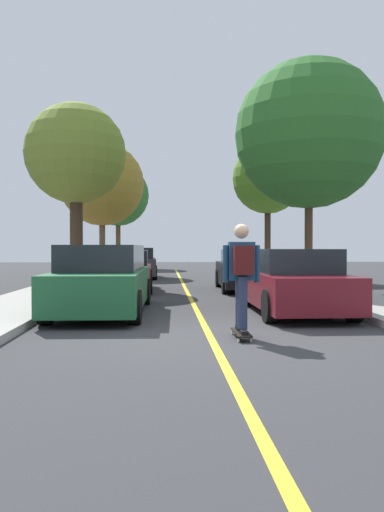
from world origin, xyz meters
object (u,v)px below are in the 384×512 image
object	(u,v)px
parked_car_right_near	(248,270)
parked_car_left_near	(124,271)
street_tree_left_nearest	(76,155)
street_tree_right_near	(268,179)
streetlamp	(81,206)
street_tree_right_nearest	(309,135)
parked_car_left_nearest	(104,279)
skateboard	(241,333)
street_tree_left_near	(102,184)
parked_car_right_nearest	(292,282)
fire_hydrant	(318,281)
street_tree_left_far	(118,195)
skateboarder	(242,271)
parked_car_left_far	(136,263)

from	to	relation	value
parked_car_right_near	parked_car_left_near	bearing A→B (deg)	179.37
street_tree_left_nearest	street_tree_right_near	size ratio (longest dim) A/B	1.08
parked_car_right_near	streetlamp	distance (m)	6.68
street_tree_left_nearest	street_tree_right_nearest	world-z (taller)	street_tree_right_nearest
street_tree_right_near	parked_car_right_near	bearing A→B (deg)	-107.86
parked_car_left_nearest	parked_car_right_near	distance (m)	6.81
parked_car_right_near	skateboard	size ratio (longest dim) A/B	5.00
street_tree_right_near	skateboard	world-z (taller)	street_tree_right_near
street_tree_left_near	skateboard	distance (m)	19.04
parked_car_left_nearest	parked_car_right_near	size ratio (longest dim) A/B	1.11
parked_car_right_nearest	street_tree_right_nearest	size ratio (longest dim) A/B	0.58
parked_car_left_nearest	street_tree_right_near	bearing A→B (deg)	62.04
street_tree_right_nearest	streetlamp	distance (m)	8.48
parked_car_left_near	fire_hydrant	bearing A→B (deg)	-26.36
parked_car_left_nearest	parked_car_left_near	xyz separation A→B (m)	(-0.00, 5.49, -0.09)
street_tree_left_far	fire_hydrant	distance (m)	22.59
parked_car_right_near	street_tree_left_far	bearing A→B (deg)	108.13
street_tree_left_nearest	street_tree_left_near	bearing A→B (deg)	90.00
fire_hydrant	parked_car_left_nearest	bearing A→B (deg)	-154.04
street_tree_right_near	parked_car_left_nearest	bearing A→B (deg)	-117.96
parked_car_left_nearest	skateboarder	xyz separation A→B (m)	(2.52, -3.22, 0.33)
fire_hydrant	skateboarder	size ratio (longest dim) A/B	0.42
street_tree_left_nearest	skateboarder	bearing A→B (deg)	-67.25
parked_car_right_nearest	street_tree_right_nearest	distance (m)	6.93
street_tree_left_nearest	skateboarder	size ratio (longest dim) A/B	3.82
parked_car_right_near	parked_car_left_nearest	bearing A→B (deg)	-126.89
skateboarder	parked_car_left_nearest	bearing A→B (deg)	127.99
street_tree_left_nearest	streetlamp	size ratio (longest dim) A/B	1.33
street_tree_left_near	parked_car_right_nearest	bearing A→B (deg)	-68.42
skateboard	street_tree_left_near	bearing A→B (deg)	103.66
parked_car_left_nearest	streetlamp	world-z (taller)	streetlamp
streetlamp	parked_car_right_near	bearing A→B (deg)	-21.59
parked_car_left_nearest	parked_car_right_near	world-z (taller)	parked_car_left_nearest
parked_car_left_near	streetlamp	xyz separation A→B (m)	(-1.75, 2.26, 2.31)
parked_car_right_near	street_tree_left_near	distance (m)	11.75
parked_car_left_far	skateboard	xyz separation A→B (m)	(2.52, -15.48, -0.61)
street_tree_left_far	parked_car_right_near	bearing A→B (deg)	-71.87
parked_car_right_nearest	street_tree_right_near	world-z (taller)	street_tree_right_near
parked_car_right_near	skateboarder	world-z (taller)	skateboarder
parked_car_left_near	skateboard	distance (m)	9.05
street_tree_left_far	street_tree_right_nearest	bearing A→B (deg)	-67.45
fire_hydrant	streetlamp	xyz separation A→B (m)	(-7.34, 5.03, 2.47)
parked_car_right_nearest	street_tree_left_nearest	world-z (taller)	street_tree_left_nearest
streetlamp	parked_car_left_far	bearing A→B (deg)	68.94
parked_car_left_nearest	streetlamp	size ratio (longest dim) A/B	0.97
parked_car_left_near	skateboarder	world-z (taller)	skateboarder
street_tree_left_far	skateboarder	distance (m)	27.43
street_tree_left_far	streetlamp	size ratio (longest dim) A/B	1.44
parked_car_left_far	parked_car_right_near	xyz separation A→B (m)	(4.09, -6.85, -0.03)
parked_car_left_near	parked_car_right_nearest	world-z (taller)	parked_car_right_nearest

